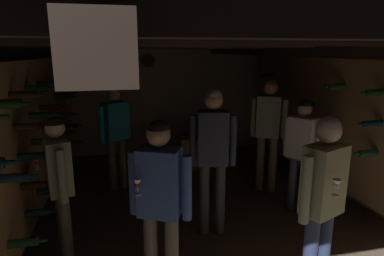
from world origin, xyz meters
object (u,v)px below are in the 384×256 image
wine_crate_stack (194,153)px  person_guest_mid_left (60,178)px  display_bottle (193,130)px  person_guest_far_left (115,129)px  person_guest_near_right (322,194)px  person_guest_near_left (160,196)px  person_host_center (213,148)px  person_guest_mid_right (302,147)px  person_guest_far_right (268,124)px

wine_crate_stack → person_guest_mid_left: (-1.93, -2.41, 0.62)m
display_bottle → person_guest_far_left: size_ratio=0.21×
display_bottle → person_guest_far_left: 1.57m
wine_crate_stack → display_bottle: display_bottle is taller
person_guest_near_right → person_guest_near_left: size_ratio=1.02×
display_bottle → person_guest_far_left: bearing=-153.6°
person_guest_far_left → person_guest_mid_left: size_ratio=1.06×
wine_crate_stack → person_guest_near_left: bearing=-107.9°
person_guest_near_left → person_host_center: bearing=52.1°
wine_crate_stack → display_bottle: size_ratio=1.71×
person_guest_mid_left → person_guest_near_left: 1.19m
person_host_center → person_guest_mid_right: (1.29, 0.25, -0.15)m
display_bottle → person_guest_near_right: person_guest_near_right is taller
person_guest_near_right → person_guest_far_right: size_ratio=0.94×
person_guest_far_right → person_guest_near_left: bearing=-134.4°
person_guest_far_left → person_guest_near_left: person_guest_far_left is taller
person_guest_far_right → person_guest_far_left: bearing=165.3°
person_guest_mid_left → person_guest_near_left: person_guest_near_left is taller
person_guest_mid_left → person_guest_near_right: bearing=-25.8°
wine_crate_stack → person_guest_near_left: 3.40m
wine_crate_stack → person_guest_far_left: (-1.38, -0.64, 0.68)m
wine_crate_stack → person_guest_mid_right: bearing=-63.3°
display_bottle → person_guest_far_right: (0.87, -1.28, 0.34)m
wine_crate_stack → person_guest_far_right: bearing=-54.7°
person_guest_far_left → person_guest_mid_left: (-0.55, -1.77, -0.07)m
person_guest_far_left → person_guest_near_left: size_ratio=1.01×
person_guest_mid_right → person_guest_mid_left: person_guest_mid_right is taller
wine_crate_stack → person_guest_near_right: size_ratio=0.36×
wine_crate_stack → person_guest_far_left: 1.67m
person_guest_far_right → person_guest_near_right: bearing=-104.7°
person_host_center → person_guest_mid_left: bearing=-173.9°
person_guest_near_right → person_guest_near_left: (-1.31, 0.30, -0.02)m
display_bottle → person_host_center: (-0.30, -2.28, 0.33)m
display_bottle → person_guest_near_left: bearing=-107.7°
person_guest_far_left → person_guest_near_right: bearing=-59.5°
person_guest_far_left → person_guest_far_right: (2.26, -0.59, 0.09)m
display_bottle → person_guest_mid_left: size_ratio=0.23×
person_guest_mid_right → person_guest_far_right: bearing=99.3°
person_guest_near_right → person_guest_near_left: 1.34m
display_bottle → person_guest_mid_right: person_guest_mid_right is taller
person_guest_mid_right → wine_crate_stack: bearing=116.7°
display_bottle → person_guest_mid_left: 3.13m
person_guest_near_right → person_guest_near_left: person_guest_near_right is taller
display_bottle → person_guest_far_right: person_guest_far_right is taller
display_bottle → person_guest_mid_right: (0.99, -2.03, 0.18)m
person_guest_far_left → person_guest_mid_right: bearing=-29.4°
display_bottle → wine_crate_stack: bearing=-96.5°
person_guest_near_left → person_guest_far_right: size_ratio=0.93×
person_guest_far_left → person_guest_near_right: (1.67, -2.84, 0.02)m
person_guest_near_right → person_guest_far_right: (0.59, 2.24, 0.07)m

